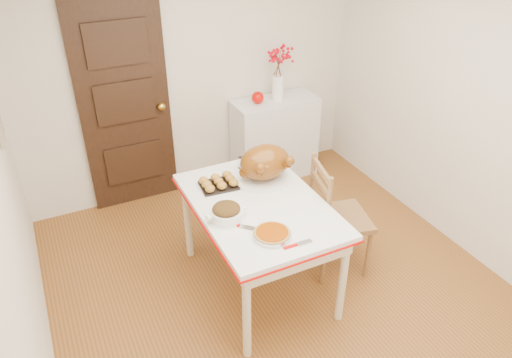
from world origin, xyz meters
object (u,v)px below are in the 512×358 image
kitchen_table (259,245)px  chair_oak (340,216)px  turkey_platter (265,164)px  sideboard (275,138)px  pumpkin_pie (272,233)px

kitchen_table → chair_oak: 0.72m
kitchen_table → turkey_platter: 0.64m
kitchen_table → chair_oak: (0.71, -0.08, 0.11)m
sideboard → turkey_platter: turkey_platter is taller
kitchen_table → chair_oak: bearing=-6.0°
turkey_platter → pumpkin_pie: bearing=-96.6°
turkey_platter → chair_oak: bearing=-16.5°
sideboard → turkey_platter: (-0.76, -1.26, 0.51)m
sideboard → chair_oak: (-0.23, -1.60, 0.06)m
turkey_platter → pumpkin_pie: turkey_platter is taller
kitchen_table → turkey_platter: bearing=55.7°
turkey_platter → pumpkin_pie: size_ratio=1.84×
turkey_platter → pumpkin_pie: 0.74m
turkey_platter → pumpkin_pie: (-0.28, -0.67, -0.12)m
sideboard → pumpkin_pie: bearing=-118.5°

